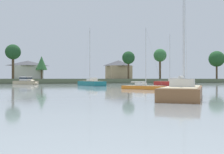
{
  "coord_description": "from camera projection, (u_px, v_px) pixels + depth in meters",
  "views": [
    {
      "loc": [
        -13.28,
        -10.41,
        1.53
      ],
      "look_at": [
        5.87,
        45.08,
        1.92
      ],
      "focal_mm": 43.53,
      "sensor_mm": 36.0,
      "label": 1
    }
  ],
  "objects": [
    {
      "name": "shore_tree_inland_a",
      "position": [
        13.0,
        52.0,
        90.63
      ],
      "size": [
        5.07,
        5.07,
        11.51
      ],
      "color": "brown",
      "rests_on": "far_shore_bank"
    },
    {
      "name": "shore_tree_center_right",
      "position": [
        217.0,
        59.0,
        133.45
      ],
      "size": [
        7.77,
        7.77,
        13.69
      ],
      "color": "brown",
      "rests_on": "far_shore_bank"
    },
    {
      "name": "shore_tree_right_mid",
      "position": [
        128.0,
        58.0,
        102.64
      ],
      "size": [
        4.84,
        4.84,
        10.4
      ],
      "color": "brown",
      "rests_on": "far_shore_bank"
    },
    {
      "name": "sailboat_teal",
      "position": [
        91.0,
        84.0,
        59.76
      ],
      "size": [
        4.12,
        10.02,
        13.63
      ],
      "color": "#196B70",
      "rests_on": "ground"
    },
    {
      "name": "shore_tree_center_left",
      "position": [
        42.0,
        63.0,
        106.59
      ],
      "size": [
        4.45,
        4.45,
        8.91
      ],
      "color": "brown",
      "rests_on": "far_shore_bank"
    },
    {
      "name": "cottage_near_water",
      "position": [
        28.0,
        69.0,
        109.14
      ],
      "size": [
        12.33,
        8.87,
        7.29
      ],
      "color": "silver",
      "rests_on": "far_shore_bank"
    },
    {
      "name": "far_shore_bank",
      "position": [
        52.0,
        81.0,
        112.3
      ],
      "size": [
        244.03,
        56.77,
        1.55
      ],
      "primitive_type": "cube",
      "color": "#4C563D",
      "rests_on": "ground"
    },
    {
      "name": "sailboat_wood",
      "position": [
        183.0,
        94.0,
        21.53
      ],
      "size": [
        8.35,
        9.57,
        15.57
      ],
      "color": "brown",
      "rests_on": "ground"
    },
    {
      "name": "sailboat_red",
      "position": [
        172.0,
        84.0,
        62.44
      ],
      "size": [
        5.01,
        10.1,
        12.54
      ],
      "color": "#B2231E",
      "rests_on": "ground"
    },
    {
      "name": "sailboat_orange",
      "position": [
        143.0,
        88.0,
        39.47
      ],
      "size": [
        5.09,
        6.18,
        9.35
      ],
      "color": "orange",
      "rests_on": "ground"
    },
    {
      "name": "cottage_eastern",
      "position": [
        119.0,
        69.0,
        123.77
      ],
      "size": [
        10.66,
        9.8,
        8.43
      ],
      "color": "tan",
      "rests_on": "far_shore_bank"
    },
    {
      "name": "cruiser_sand",
      "position": [
        28.0,
        83.0,
        74.4
      ],
      "size": [
        7.47,
        7.34,
        4.0
      ],
      "color": "tan",
      "rests_on": "ground"
    },
    {
      "name": "shore_tree_right",
      "position": [
        160.0,
        56.0,
        114.17
      ],
      "size": [
        5.44,
        5.44,
        12.62
      ],
      "color": "brown",
      "rests_on": "far_shore_bank"
    }
  ]
}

